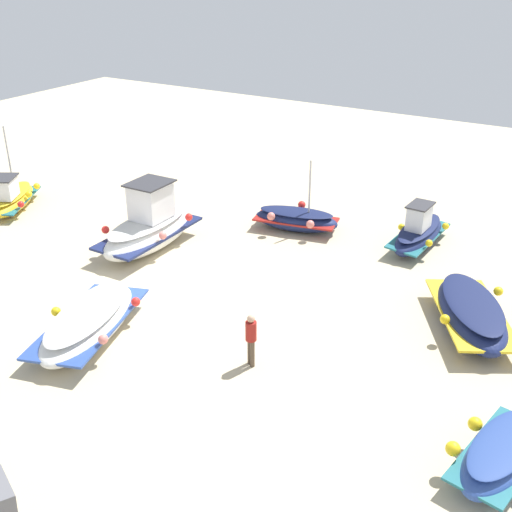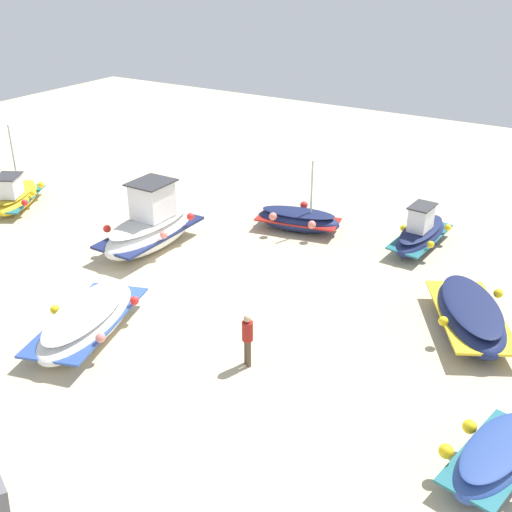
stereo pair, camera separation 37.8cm
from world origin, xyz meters
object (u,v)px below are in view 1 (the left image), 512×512
object	(u,v)px
fishing_boat_0	(149,228)
fishing_boat_1	(296,219)
fishing_boat_4	(419,233)
fishing_boat_5	(12,198)
fishing_boat_2	(471,313)
fishing_boat_3	(501,454)
person_walking	(251,337)
fishing_boat_6	(89,322)

from	to	relation	value
fishing_boat_0	fishing_boat_1	world-z (taller)	fishing_boat_1
fishing_boat_4	fishing_boat_5	size ratio (longest dim) A/B	1.01
fishing_boat_1	fishing_boat_4	world-z (taller)	fishing_boat_1
fishing_boat_1	fishing_boat_2	distance (m)	9.29
fishing_boat_0	fishing_boat_3	distance (m)	15.54
fishing_boat_0	fishing_boat_1	distance (m)	6.24
fishing_boat_1	person_walking	size ratio (longest dim) A/B	2.29
fishing_boat_5	person_walking	distance (m)	16.39
fishing_boat_3	fishing_boat_0	bearing A→B (deg)	81.17
fishing_boat_4	person_walking	distance (m)	10.51
fishing_boat_0	fishing_boat_6	xyz separation A→B (m)	(-2.50, 5.99, -0.38)
fishing_boat_2	fishing_boat_4	size ratio (longest dim) A/B	1.19
fishing_boat_0	fishing_boat_5	world-z (taller)	fishing_boat_5
fishing_boat_5	person_walking	world-z (taller)	fishing_boat_5
fishing_boat_6	fishing_boat_3	bearing A→B (deg)	77.54
fishing_boat_6	fishing_boat_1	bearing A→B (deg)	155.20
fishing_boat_5	fishing_boat_3	bearing A→B (deg)	47.17
fishing_boat_2	fishing_boat_6	bearing A→B (deg)	93.54
fishing_boat_5	fishing_boat_1	bearing A→B (deg)	80.77
fishing_boat_2	fishing_boat_5	size ratio (longest dim) A/B	1.20
fishing_boat_6	fishing_boat_2	bearing A→B (deg)	107.15
fishing_boat_2	fishing_boat_1	bearing A→B (deg)	34.32
fishing_boat_0	fishing_boat_2	xyz separation A→B (m)	(-12.51, -0.49, -0.34)
fishing_boat_1	fishing_boat_4	distance (m)	5.11
fishing_boat_3	person_walking	xyz separation A→B (m)	(7.03, -0.58, 0.49)
fishing_boat_0	fishing_boat_4	world-z (taller)	fishing_boat_0
fishing_boat_0	fishing_boat_5	distance (m)	8.11
fishing_boat_6	person_walking	bearing A→B (deg)	88.30
fishing_boat_2	fishing_boat_5	xyz separation A→B (m)	(20.62, 0.45, 0.03)
fishing_boat_3	fishing_boat_5	world-z (taller)	fishing_boat_5
fishing_boat_4	fishing_boat_5	bearing A→B (deg)	-68.49
fishing_boat_1	fishing_boat_6	world-z (taller)	fishing_boat_1
fishing_boat_3	fishing_boat_4	world-z (taller)	fishing_boat_4
fishing_boat_0	person_walking	size ratio (longest dim) A/B	2.92
fishing_boat_2	fishing_boat_4	distance (m)	6.15
fishing_boat_0	person_walking	bearing A→B (deg)	-122.15
fishing_boat_0	fishing_boat_3	world-z (taller)	fishing_boat_0
fishing_boat_0	fishing_boat_1	bearing A→B (deg)	-42.50
fishing_boat_4	fishing_boat_3	bearing A→B (deg)	29.88
fishing_boat_1	fishing_boat_5	size ratio (longest dim) A/B	0.95
person_walking	fishing_boat_6	bearing A→B (deg)	-42.28
fishing_boat_0	fishing_boat_1	xyz separation A→B (m)	(-4.19, -4.61, -0.40)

